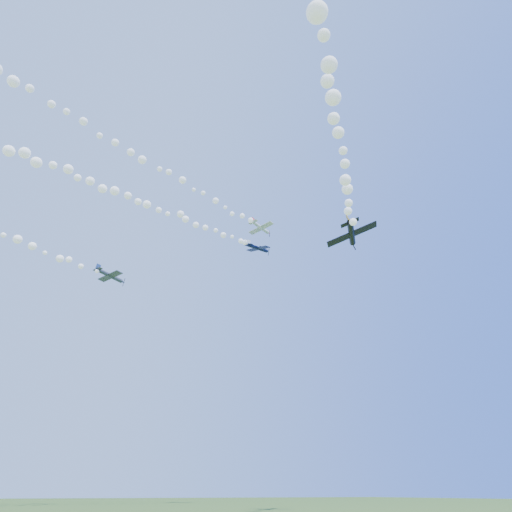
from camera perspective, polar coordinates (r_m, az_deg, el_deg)
name	(u,v)px	position (r m, az deg, el deg)	size (l,w,h in m)	color
ground	(217,506)	(83.42, -5.24, -30.27)	(260.00, 260.00, 0.00)	#2E4C1C
plane_white	(261,228)	(98.56, 0.66, 3.81)	(6.29, 6.67, 2.48)	silver
smoke_trail_white	(86,123)	(78.61, -21.71, 16.13)	(75.73, 35.10, 2.77)	white
plane_navy	(258,248)	(99.31, 0.28, 1.05)	(6.85, 7.04, 2.29)	#0C1238
smoke_trail_navy	(103,187)	(84.85, -19.76, 8.72)	(67.57, 19.97, 2.72)	white
plane_grey	(110,276)	(91.08, -18.88, -2.49)	(6.70, 7.14, 2.76)	#343A4C
plane_black	(351,234)	(61.34, 12.61, 2.94)	(6.39, 6.27, 2.50)	black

